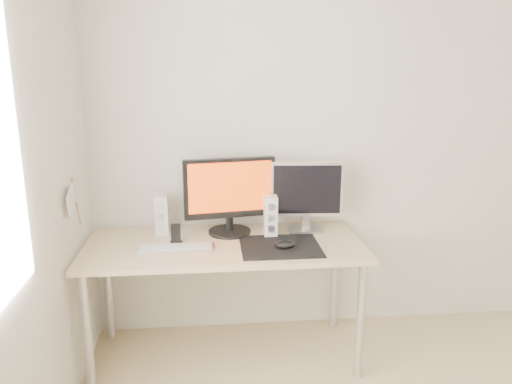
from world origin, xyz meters
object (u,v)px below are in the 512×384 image
main_monitor (230,193)px  speaker_left (162,215)px  speaker_right (270,216)px  phone_dock (176,238)px  keyboard (176,248)px  mouse (285,244)px  second_monitor (307,193)px  desk (225,255)px

main_monitor → speaker_left: bearing=176.3°
speaker_right → phone_dock: bearing=-168.6°
main_monitor → keyboard: 0.46m
speaker_left → phone_dock: 0.23m
mouse → speaker_left: size_ratio=0.48×
phone_dock → mouse: bearing=-11.2°
speaker_left → main_monitor: bearing=-3.7°
main_monitor → speaker_right: main_monitor is taller
mouse → phone_dock: (-0.61, 0.12, 0.01)m
speaker_right → phone_dock: size_ratio=1.96×
main_monitor → speaker_right: size_ratio=2.26×
second_monitor → speaker_right: 0.27m
main_monitor → second_monitor: size_ratio=1.22×
keyboard → phone_dock: 0.08m
desk → speaker_left: 0.46m
phone_dock → desk: bearing=0.5°
mouse → speaker_right: size_ratio=0.48×
phone_dock → speaker_left: bearing=115.5°
main_monitor → second_monitor: (0.47, 0.01, -0.01)m
speaker_left → speaker_right: same height
main_monitor → speaker_right: bearing=-13.0°
second_monitor → speaker_right: bearing=-163.2°
main_monitor → speaker_left: 0.43m
second_monitor → phone_dock: (-0.79, -0.18, -0.20)m
main_monitor → phone_dock: (-0.32, -0.17, -0.22)m
second_monitor → phone_dock: size_ratio=3.62×
desk → second_monitor: 0.63m
desk → speaker_left: (-0.37, 0.19, 0.20)m
mouse → keyboard: bearing=175.2°
mouse → speaker_left: 0.78m
desk → second_monitor: bearing=19.4°
speaker_right → keyboard: speaker_right is taller
mouse → speaker_left: speaker_left is taller
speaker_left → phone_dock: bearing=-64.5°
mouse → main_monitor: 0.47m
main_monitor → mouse: bearing=-44.6°
second_monitor → desk: bearing=-160.6°
keyboard → phone_dock: bearing=93.7°
mouse → second_monitor: bearing=59.4°
desk → speaker_left: size_ratio=6.56×
main_monitor → speaker_right: (0.24, -0.06, -0.13)m
second_monitor → main_monitor: bearing=-178.3°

